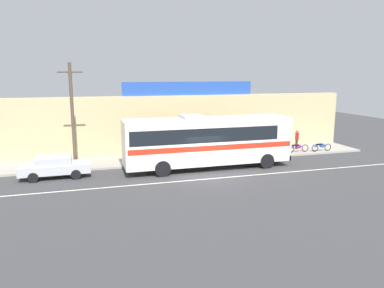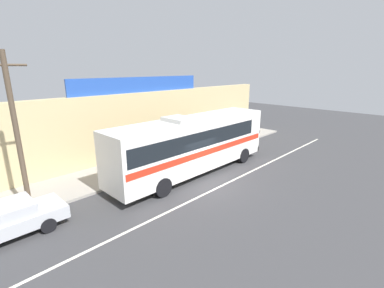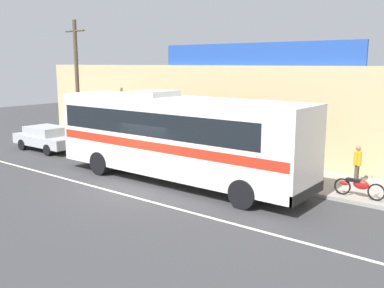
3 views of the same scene
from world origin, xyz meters
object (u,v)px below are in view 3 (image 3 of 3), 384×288
motorcycle_orange (291,174)px  motorcycle_red (358,186)px  parked_car (47,138)px  pedestrian_far_left (357,162)px  utility_pole (77,83)px  intercity_bus (175,133)px

motorcycle_orange → motorcycle_red: bearing=-1.8°
parked_car → pedestrian_far_left: pedestrian_far_left is taller
utility_pole → pedestrian_far_left: (15.07, 2.03, -2.79)m
parked_car → motorcycle_red: parked_car is taller
motorcycle_red → motorcycle_orange: same height
motorcycle_red → motorcycle_orange: bearing=178.2°
pedestrian_far_left → motorcycle_red: bearing=-70.4°
intercity_bus → parked_car: (-10.05, 0.58, -1.33)m
parked_car → motorcycle_orange: (14.29, 1.63, -0.17)m
intercity_bus → motorcycle_red: 7.36m
intercity_bus → parked_car: size_ratio=2.70×
motorcycle_orange → pedestrian_far_left: pedestrian_far_left is taller
pedestrian_far_left → intercity_bus: bearing=-147.8°
intercity_bus → pedestrian_far_left: 7.45m
intercity_bus → pedestrian_far_left: bearing=32.2°
utility_pole → pedestrian_far_left: 15.46m
intercity_bus → utility_pole: size_ratio=1.64×
motorcycle_orange → pedestrian_far_left: bearing=40.7°
intercity_bus → motorcycle_orange: size_ratio=6.12×
parked_car → utility_pole: size_ratio=0.61×
intercity_bus → motorcycle_red: (6.88, 2.12, -1.50)m
intercity_bus → parked_car: 10.16m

